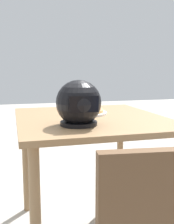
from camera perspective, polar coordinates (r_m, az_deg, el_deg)
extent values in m
cube|color=olive|center=(1.65, 0.70, -1.48)|extent=(0.87, 0.97, 0.03)
cylinder|color=olive|center=(2.26, 6.87, -8.78)|extent=(0.05, 0.05, 0.74)
cylinder|color=olive|center=(2.10, -12.61, -10.26)|extent=(0.05, 0.05, 0.74)
cylinder|color=white|center=(1.75, -0.66, -0.19)|extent=(0.29, 0.29, 0.01)
cylinder|color=tan|center=(1.75, -0.67, 0.30)|extent=(0.25, 0.25, 0.02)
cylinder|color=red|center=(1.75, -0.67, 0.64)|extent=(0.22, 0.22, 0.00)
sphere|color=#234C1E|center=(1.70, -3.48, 0.80)|extent=(0.03, 0.03, 0.03)
sphere|color=#234C1E|center=(1.79, -3.22, 1.25)|extent=(0.04, 0.04, 0.04)
sphere|color=#234C1E|center=(1.78, -2.67, 1.19)|extent=(0.04, 0.04, 0.04)
sphere|color=#234C1E|center=(1.80, -1.83, 1.29)|extent=(0.04, 0.04, 0.04)
sphere|color=#234C1E|center=(1.78, 0.84, 1.14)|extent=(0.03, 0.03, 0.03)
cylinder|color=#E0D172|center=(1.74, 1.00, 0.88)|extent=(0.03, 0.03, 0.01)
cylinder|color=#E0D172|center=(1.73, -1.08, 0.93)|extent=(0.02, 0.02, 0.02)
cylinder|color=#E0D172|center=(1.74, 0.56, 0.88)|extent=(0.02, 0.02, 0.01)
cylinder|color=#E0D172|center=(1.68, -2.16, 0.69)|extent=(0.02, 0.02, 0.02)
sphere|color=black|center=(1.38, -1.75, 1.93)|extent=(0.23, 0.23, 0.23)
cylinder|color=black|center=(1.40, -1.73, -2.35)|extent=(0.19, 0.19, 0.02)
cube|color=black|center=(1.28, -0.69, 1.66)|extent=(0.14, 0.02, 0.08)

